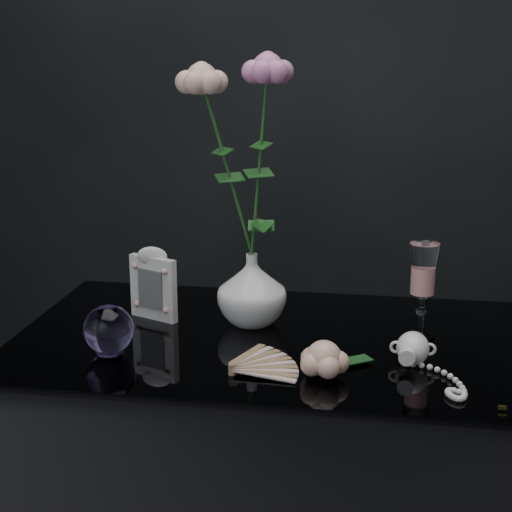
% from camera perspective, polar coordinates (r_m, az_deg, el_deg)
% --- Properties ---
extents(vase, '(0.18, 0.18, 0.14)m').
position_cam_1_polar(vase, '(1.55, -0.31, -2.43)').
color(vase, white).
rests_on(vase, table).
extents(wine_glass, '(0.06, 0.06, 0.18)m').
position_cam_1_polar(wine_glass, '(1.51, 11.99, -2.50)').
color(wine_glass, white).
rests_on(wine_glass, table).
extents(picture_frame, '(0.14, 0.12, 0.15)m').
position_cam_1_polar(picture_frame, '(1.59, -7.48, -1.96)').
color(picture_frame, silver).
rests_on(picture_frame, table).
extents(paperweight, '(0.11, 0.11, 0.09)m').
position_cam_1_polar(paperweight, '(1.44, -10.67, -5.27)').
color(paperweight, '#A086DA').
rests_on(paperweight, table).
extents(paper_fan, '(0.26, 0.23, 0.02)m').
position_cam_1_polar(paper_fan, '(1.34, -1.73, -8.14)').
color(paper_fan, beige).
rests_on(paper_fan, table).
extents(loose_rose, '(0.16, 0.20, 0.06)m').
position_cam_1_polar(loose_rose, '(1.33, 4.95, -7.45)').
color(loose_rose, '#E2AE92').
rests_on(loose_rose, table).
extents(pearl_jar, '(0.20, 0.21, 0.06)m').
position_cam_1_polar(pearl_jar, '(1.41, 11.34, -6.49)').
color(pearl_jar, white).
rests_on(pearl_jar, table).
extents(roses, '(0.20, 0.12, 0.43)m').
position_cam_1_polar(roses, '(1.49, -1.17, 7.98)').
color(roses, '#EFAF9F').
rests_on(roses, vase).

